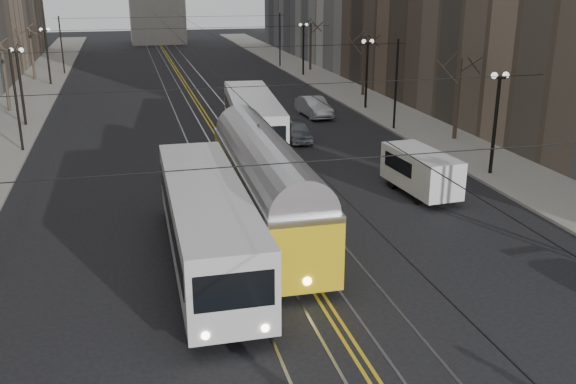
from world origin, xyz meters
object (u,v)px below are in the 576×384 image
rear_bus (253,122)px  cargo_van (420,173)px  sedan_grey (298,131)px  streetcar (266,194)px  transit_bus (207,226)px  sedan_silver (314,107)px

rear_bus → cargo_van: (6.50, -11.73, -0.57)m
rear_bus → sedan_grey: rear_bus is taller
streetcar → transit_bus: bearing=-132.3°
transit_bus → cargo_van: size_ratio=2.57×
streetcar → cargo_van: size_ratio=2.77×
transit_bus → streetcar: (3.00, 3.18, 0.03)m
sedan_silver → streetcar: bearing=-115.7°
cargo_van → sedan_grey: bearing=98.9°
transit_bus → sedan_grey: 20.74m
streetcar → cargo_van: bearing=18.7°
transit_bus → sedan_silver: 28.95m
cargo_van → transit_bus: bearing=-157.7°
streetcar → sedan_grey: streetcar is taller
transit_bus → rear_bus: bearing=73.9°
cargo_van → sedan_silver: cargo_van is taller
transit_bus → sedan_grey: size_ratio=3.22×
sedan_grey → sedan_silver: 8.23m
sedan_grey → sedan_silver: bearing=72.1°
sedan_grey → sedan_silver: (3.34, 7.52, 0.09)m
transit_bus → streetcar: streetcar is taller
sedan_silver → sedan_grey: bearing=-118.4°
cargo_van → rear_bus: bearing=114.3°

